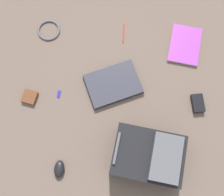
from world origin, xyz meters
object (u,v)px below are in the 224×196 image
(computer_mouse, at_px, (59,169))
(power_brick, at_px, (198,103))
(backpack, at_px, (149,156))
(pen_black, at_px, (124,34))
(cable_coil, at_px, (49,30))
(earbud_pouch, at_px, (30,97))
(laptop, at_px, (113,84))
(usb_stick, at_px, (59,94))
(book_blue, at_px, (185,45))

(computer_mouse, height_order, power_brick, computer_mouse)
(backpack, xyz_separation_m, power_brick, (-0.33, -0.31, -0.07))
(power_brick, height_order, pen_black, power_brick)
(cable_coil, xyz_separation_m, power_brick, (-0.93, 0.53, 0.01))
(earbud_pouch, bearing_deg, laptop, -172.76)
(cable_coil, height_order, power_brick, power_brick)
(earbud_pouch, bearing_deg, usb_stick, -174.94)
(power_brick, bearing_deg, pen_black, -48.76)
(book_blue, relative_size, pen_black, 2.23)
(backpack, distance_m, book_blue, 0.77)
(earbud_pouch, bearing_deg, backpack, 151.28)
(backpack, relative_size, cable_coil, 2.92)
(laptop, distance_m, pen_black, 0.36)
(pen_black, bearing_deg, backpack, 97.18)
(backpack, distance_m, power_brick, 0.46)
(laptop, relative_size, power_brick, 3.35)
(laptop, xyz_separation_m, book_blue, (-0.48, -0.25, -0.01))
(laptop, relative_size, computer_mouse, 3.86)
(laptop, distance_m, power_brick, 0.53)
(cable_coil, xyz_separation_m, usb_stick, (-0.07, 0.44, -0.00))
(backpack, height_order, earbud_pouch, backpack)
(backpack, relative_size, earbud_pouch, 5.28)
(earbud_pouch, bearing_deg, power_brick, 175.78)
(pen_black, bearing_deg, computer_mouse, 64.32)
(laptop, bearing_deg, backpack, 112.11)
(pen_black, relative_size, usb_stick, 2.98)
(computer_mouse, xyz_separation_m, pen_black, (-0.41, -0.85, -0.02))
(power_brick, relative_size, pen_black, 0.83)
(backpack, bearing_deg, usb_stick, -37.37)
(backpack, bearing_deg, earbud_pouch, -28.72)
(cable_coil, bearing_deg, computer_mouse, 95.39)
(backpack, distance_m, pen_black, 0.81)
(backpack, height_order, cable_coil, backpack)
(pen_black, height_order, usb_stick, same)
(laptop, height_order, book_blue, laptop)
(cable_coil, bearing_deg, usb_stick, 99.30)
(laptop, relative_size, pen_black, 2.79)
(cable_coil, distance_m, pen_black, 0.50)
(laptop, xyz_separation_m, pen_black, (-0.08, -0.35, -0.01))
(book_blue, bearing_deg, backpack, 67.30)
(book_blue, bearing_deg, earbud_pouch, 17.77)
(power_brick, height_order, usb_stick, power_brick)
(backpack, bearing_deg, cable_coil, -54.69)
(book_blue, height_order, cable_coil, book_blue)
(power_brick, xyz_separation_m, usb_stick, (0.85, -0.09, -0.01))
(laptop, bearing_deg, power_brick, 164.55)
(book_blue, distance_m, computer_mouse, 1.10)
(cable_coil, relative_size, earbud_pouch, 1.81)
(laptop, bearing_deg, earbud_pouch, 7.24)
(laptop, relative_size, cable_coil, 2.54)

